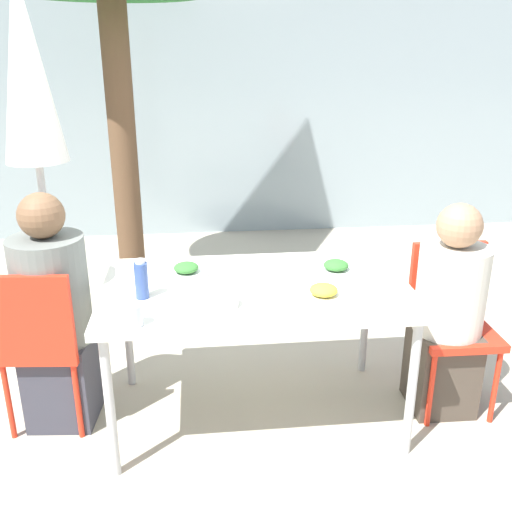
% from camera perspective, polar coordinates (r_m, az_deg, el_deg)
% --- Properties ---
extents(ground_plane, '(24.00, 24.00, 0.00)m').
position_cam_1_polar(ground_plane, '(3.17, 0.00, -15.54)').
color(ground_plane, '#B2A893').
extents(building_facade, '(10.00, 0.20, 3.00)m').
position_cam_1_polar(building_facade, '(5.88, -3.62, 16.79)').
color(building_facade, '#89999E').
rests_on(building_facade, ground).
extents(dining_table, '(1.50, 0.87, 0.76)m').
position_cam_1_polar(dining_table, '(2.82, 0.00, -3.93)').
color(dining_table, silver).
rests_on(dining_table, ground).
extents(chair_left, '(0.44, 0.44, 0.88)m').
position_cam_1_polar(chair_left, '(3.00, -20.69, -7.53)').
color(chair_left, red).
rests_on(chair_left, ground).
extents(person_left, '(0.36, 0.36, 1.22)m').
position_cam_1_polar(person_left, '(3.03, -19.44, -5.98)').
color(person_left, '#383842').
rests_on(person_left, ground).
extents(chair_right, '(0.41, 0.41, 0.88)m').
position_cam_1_polar(chair_right, '(3.22, 18.87, -5.36)').
color(chair_right, red).
rests_on(chair_right, ground).
extents(person_right, '(0.35, 0.35, 1.14)m').
position_cam_1_polar(person_right, '(3.13, 18.63, -5.77)').
color(person_right, '#473D33').
rests_on(person_right, ground).
extents(closed_umbrella, '(0.36, 0.36, 2.28)m').
position_cam_1_polar(closed_umbrella, '(3.47, -21.82, 15.67)').
color(closed_umbrella, '#333333').
rests_on(closed_umbrella, ground).
extents(plate_0, '(0.24, 0.24, 0.07)m').
position_cam_1_polar(plate_0, '(2.66, 6.77, -3.69)').
color(plate_0, white).
rests_on(plate_0, dining_table).
extents(plate_1, '(0.23, 0.23, 0.06)m').
position_cam_1_polar(plate_1, '(2.93, -6.98, -1.44)').
color(plate_1, white).
rests_on(plate_1, dining_table).
extents(plate_2, '(0.23, 0.23, 0.07)m').
position_cam_1_polar(plate_2, '(2.97, 8.00, -1.19)').
color(plate_2, white).
rests_on(plate_2, dining_table).
extents(bottle, '(0.06, 0.06, 0.19)m').
position_cam_1_polar(bottle, '(2.67, -11.39, -2.33)').
color(bottle, '#334C8E').
rests_on(bottle, dining_table).
extents(drinking_cup, '(0.08, 0.08, 0.10)m').
position_cam_1_polar(drinking_cup, '(2.44, -12.21, -5.80)').
color(drinking_cup, silver).
rests_on(drinking_cup, dining_table).
extents(salad_bowl, '(0.15, 0.15, 0.05)m').
position_cam_1_polar(salad_bowl, '(2.57, -3.50, -4.52)').
color(salad_bowl, white).
rests_on(salad_bowl, dining_table).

